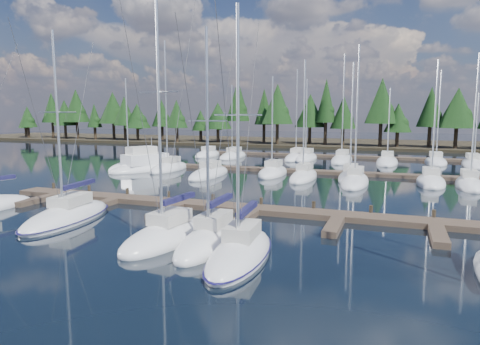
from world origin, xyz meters
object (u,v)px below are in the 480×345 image
at_px(main_dock, 254,211).
at_px(front_sailboat_2, 167,236).
at_px(front_sailboat_4, 240,253).
at_px(motor_yacht_left, 145,166).
at_px(front_sailboat_3, 212,239).
at_px(front_sailboat_1, 68,216).

distance_m(main_dock, front_sailboat_2, 8.48).
xyz_separation_m(front_sailboat_4, motor_yacht_left, (-22.89, 27.14, 0.26)).
height_order(main_dock, front_sailboat_3, front_sailboat_3).
xyz_separation_m(main_dock, front_sailboat_1, (-11.39, -6.15, 0.07)).
xyz_separation_m(front_sailboat_2, front_sailboat_4, (4.97, -1.32, -0.02)).
bearing_deg(front_sailboat_1, front_sailboat_4, -13.25).
distance_m(main_dock, front_sailboat_1, 12.95).
distance_m(front_sailboat_4, motor_yacht_left, 35.50).
distance_m(front_sailboat_2, front_sailboat_3, 2.68).
bearing_deg(main_dock, front_sailboat_2, -107.98).
relative_size(front_sailboat_2, front_sailboat_4, 1.17).
distance_m(front_sailboat_3, motor_yacht_left, 32.77).
bearing_deg(motor_yacht_left, front_sailboat_2, -55.24).
relative_size(main_dock, motor_yacht_left, 4.14).
bearing_deg(main_dock, front_sailboat_1, -151.63).
bearing_deg(front_sailboat_1, front_sailboat_3, -7.93).
bearing_deg(front_sailboat_4, front_sailboat_3, 144.55).
bearing_deg(front_sailboat_3, front_sailboat_2, -173.16).
height_order(main_dock, front_sailboat_1, front_sailboat_1).
relative_size(front_sailboat_1, front_sailboat_4, 1.02).
relative_size(front_sailboat_1, front_sailboat_2, 0.87).
distance_m(front_sailboat_1, motor_yacht_left, 25.60).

